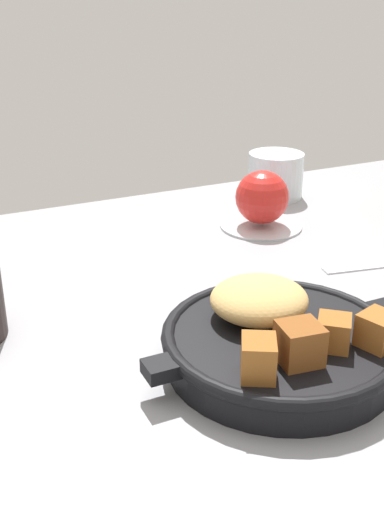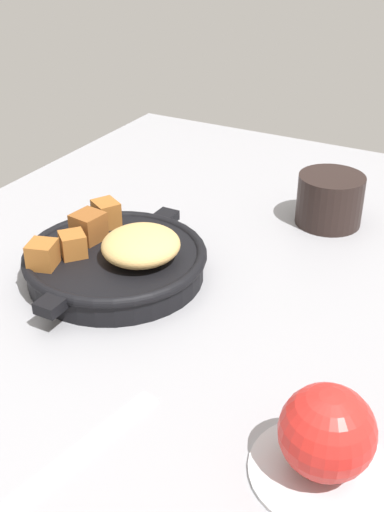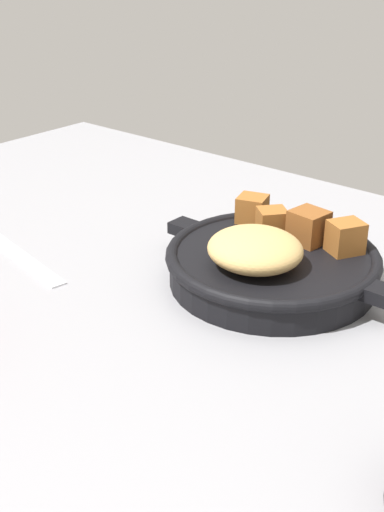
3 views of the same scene
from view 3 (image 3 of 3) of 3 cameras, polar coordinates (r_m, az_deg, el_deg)
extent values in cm
cube|color=gray|center=(59.52, -1.33, -5.81)|extent=(111.50, 77.08, 2.40)
cylinder|color=black|center=(63.50, 6.85, -1.00)|extent=(19.41, 19.41, 3.08)
torus|color=black|center=(62.93, 6.91, 0.05)|extent=(20.22, 20.22, 1.20)
cube|color=black|center=(68.96, -0.64, 2.44)|extent=(2.64, 2.40, 1.20)
cube|color=black|center=(58.54, 15.80, -3.15)|extent=(2.64, 2.40, 1.20)
ellipsoid|color=tan|center=(59.50, 5.42, 0.58)|extent=(8.67, 8.35, 3.33)
cube|color=brown|center=(64.95, 9.92, 2.48)|extent=(3.58, 3.46, 3.20)
cube|color=#935623|center=(69.04, 5.17, 4.02)|extent=(3.55, 3.49, 2.76)
cube|color=#935623|center=(63.59, 12.99, 1.58)|extent=(3.71, 3.90, 3.04)
cube|color=#935623|center=(66.32, 6.85, 2.92)|extent=(3.75, 3.76, 2.60)
cube|color=silver|center=(71.64, -14.86, 0.32)|extent=(18.45, 4.96, 0.36)
camera|label=1|loc=(0.86, 40.52, 20.42)|focal=44.43mm
camera|label=2|loc=(0.81, -46.54, 24.10)|focal=44.89mm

